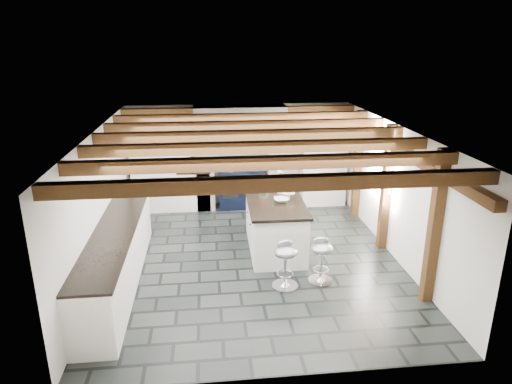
{
  "coord_description": "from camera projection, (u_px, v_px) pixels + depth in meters",
  "views": [
    {
      "loc": [
        -0.74,
        -7.22,
        3.69
      ],
      "look_at": [
        0.1,
        0.4,
        1.1
      ],
      "focal_mm": 32.0,
      "sensor_mm": 36.0,
      "label": 1
    }
  ],
  "objects": [
    {
      "name": "ground",
      "position": [
        253.0,
        258.0,
        8.06
      ],
      "size": [
        6.0,
        6.0,
        0.0
      ],
      "primitive_type": "plane",
      "color": "black",
      "rests_on": "ground"
    },
    {
      "name": "kitchen_island",
      "position": [
        275.0,
        224.0,
        8.31
      ],
      "size": [
        1.03,
        1.93,
        1.26
      ],
      "rotation": [
        0.0,
        0.0,
        -0.02
      ],
      "color": "white",
      "rests_on": "ground"
    },
    {
      "name": "room_shell",
      "position": [
        215.0,
        179.0,
        8.99
      ],
      "size": [
        6.0,
        6.03,
        6.0
      ],
      "color": "white",
      "rests_on": "ground"
    },
    {
      "name": "bar_stool_far",
      "position": [
        285.0,
        259.0,
        7.0
      ],
      "size": [
        0.46,
        0.46,
        0.76
      ],
      "rotation": [
        0.0,
        0.0,
        0.27
      ],
      "color": "silver",
      "rests_on": "ground"
    },
    {
      "name": "range_cooker",
      "position": [
        241.0,
        187.0,
        10.43
      ],
      "size": [
        1.0,
        0.63,
        0.99
      ],
      "color": "black",
      "rests_on": "ground"
    },
    {
      "name": "bar_stool_near",
      "position": [
        322.0,
        255.0,
        7.16
      ],
      "size": [
        0.4,
        0.4,
        0.74
      ],
      "rotation": [
        0.0,
        0.0,
        -0.1
      ],
      "color": "silver",
      "rests_on": "ground"
    }
  ]
}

